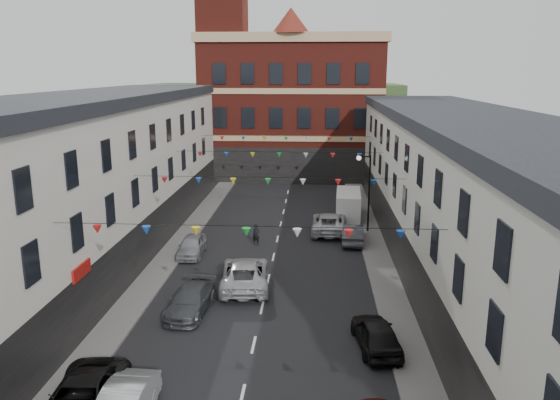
% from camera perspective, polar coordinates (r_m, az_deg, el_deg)
% --- Properties ---
extents(ground, '(160.00, 160.00, 0.00)m').
position_cam_1_polar(ground, '(29.21, -1.90, -11.18)').
color(ground, black).
rests_on(ground, ground).
extents(pavement_left, '(1.80, 64.00, 0.15)m').
position_cam_1_polar(pavement_left, '(32.32, -13.97, -8.95)').
color(pavement_left, '#605E5B').
rests_on(pavement_left, ground).
extents(pavement_right, '(1.80, 64.00, 0.15)m').
position_cam_1_polar(pavement_right, '(31.19, 11.38, -9.65)').
color(pavement_right, '#605E5B').
rests_on(pavement_right, ground).
extents(terrace_left, '(8.40, 56.00, 10.70)m').
position_cam_1_polar(terrace_left, '(31.72, -23.49, -0.10)').
color(terrace_left, beige).
rests_on(terrace_left, ground).
extents(terrace_right, '(8.40, 56.00, 9.70)m').
position_cam_1_polar(terrace_right, '(29.83, 21.39, -1.71)').
color(terrace_right, beige).
rests_on(terrace_right, ground).
extents(civic_building, '(20.60, 13.30, 18.50)m').
position_cam_1_polar(civic_building, '(64.55, 1.30, 9.84)').
color(civic_building, maroon).
rests_on(civic_building, ground).
extents(clock_tower, '(5.60, 5.60, 30.00)m').
position_cam_1_polar(clock_tower, '(62.32, -5.97, 15.90)').
color(clock_tower, maroon).
rests_on(clock_tower, ground).
extents(distant_hill, '(40.00, 14.00, 10.00)m').
position_cam_1_polar(distant_hill, '(88.97, -0.68, 8.80)').
color(distant_hill, '#2F4C23').
rests_on(distant_hill, ground).
extents(street_lamp, '(1.10, 0.36, 6.00)m').
position_cam_1_polar(street_lamp, '(41.45, 8.99, 1.77)').
color(street_lamp, black).
rests_on(street_lamp, ground).
extents(car_left_c, '(2.73, 5.36, 1.45)m').
position_cam_1_polar(car_left_c, '(21.81, -19.99, -19.08)').
color(car_left_c, black).
rests_on(car_left_c, ground).
extents(car_left_d, '(2.23, 4.70, 1.32)m').
position_cam_1_polar(car_left_d, '(28.80, -9.32, -10.29)').
color(car_left_d, '#404347').
rests_on(car_left_d, ground).
extents(car_left_e, '(1.66, 3.97, 1.34)m').
position_cam_1_polar(car_left_e, '(37.21, -9.20, -4.74)').
color(car_left_e, '#9899A0').
rests_on(car_left_e, ground).
extents(car_right_d, '(2.22, 4.35, 1.42)m').
position_cam_1_polar(car_right_d, '(25.37, 10.02, -13.62)').
color(car_right_d, black).
rests_on(car_right_d, ground).
extents(car_right_e, '(1.76, 4.30, 1.39)m').
position_cam_1_polar(car_right_e, '(39.69, 7.63, -3.49)').
color(car_right_e, '#424349').
rests_on(car_right_e, ground).
extents(car_right_f, '(2.71, 5.58, 1.53)m').
position_cam_1_polar(car_right_f, '(41.98, 5.12, -2.38)').
color(car_right_f, silver).
rests_on(car_right_f, ground).
extents(moving_car, '(3.17, 5.97, 1.60)m').
position_cam_1_polar(moving_car, '(31.61, -3.70, -7.67)').
color(moving_car, '#B0B2B7').
rests_on(moving_car, ground).
extents(white_van, '(2.25, 5.22, 2.27)m').
position_cam_1_polar(white_van, '(46.08, 7.14, -0.53)').
color(white_van, white).
rests_on(white_van, ground).
extents(pedestrian, '(0.64, 0.50, 1.55)m').
position_cam_1_polar(pedestrian, '(38.83, -2.51, -3.64)').
color(pedestrian, black).
rests_on(pedestrian, ground).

